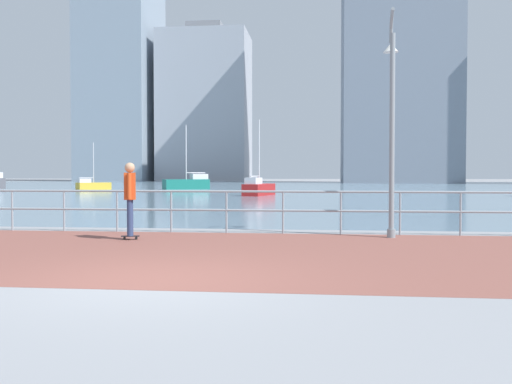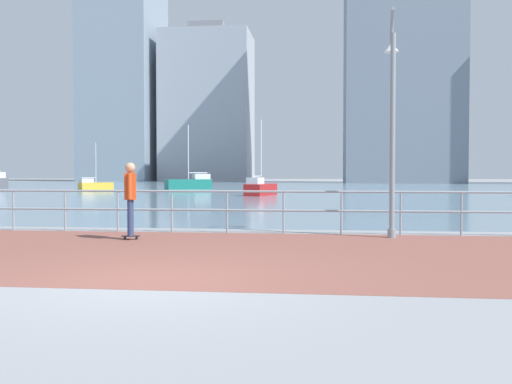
{
  "view_description": "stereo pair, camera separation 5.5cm",
  "coord_description": "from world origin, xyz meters",
  "px_view_note": "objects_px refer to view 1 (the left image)",
  "views": [
    {
      "loc": [
        2.27,
        -7.51,
        1.47
      ],
      "look_at": [
        1.01,
        3.78,
        1.1
      ],
      "focal_mm": 39.77,
      "sensor_mm": 36.0,
      "label": 1
    },
    {
      "loc": [
        2.32,
        -7.5,
        1.47
      ],
      "look_at": [
        1.01,
        3.78,
        1.1
      ],
      "focal_mm": 39.77,
      "sensor_mm": 36.0,
      "label": 2
    }
  ],
  "objects_px": {
    "sailboat_navy": "(92,185)",
    "skateboarder": "(130,193)",
    "sailboat_red": "(258,188)",
    "lamppost": "(392,111)",
    "sailboat_teal": "(188,183)"
  },
  "relations": [
    {
      "from": "lamppost",
      "to": "skateboarder",
      "type": "distance_m",
      "value": 6.24
    },
    {
      "from": "sailboat_red",
      "to": "sailboat_teal",
      "type": "distance_m",
      "value": 17.2
    },
    {
      "from": "lamppost",
      "to": "sailboat_navy",
      "type": "height_order",
      "value": "lamppost"
    },
    {
      "from": "sailboat_red",
      "to": "sailboat_teal",
      "type": "bearing_deg",
      "value": 119.11
    },
    {
      "from": "lamppost",
      "to": "sailboat_red",
      "type": "bearing_deg",
      "value": 103.13
    },
    {
      "from": "sailboat_red",
      "to": "sailboat_teal",
      "type": "relative_size",
      "value": 0.84
    },
    {
      "from": "skateboarder",
      "to": "sailboat_teal",
      "type": "bearing_deg",
      "value": 101.46
    },
    {
      "from": "skateboarder",
      "to": "sailboat_red",
      "type": "bearing_deg",
      "value": 89.73
    },
    {
      "from": "sailboat_navy",
      "to": "skateboarder",
      "type": "bearing_deg",
      "value": -66.41
    },
    {
      "from": "sailboat_red",
      "to": "lamppost",
      "type": "bearing_deg",
      "value": -76.87
    },
    {
      "from": "sailboat_navy",
      "to": "lamppost",
      "type": "bearing_deg",
      "value": -58.5
    },
    {
      "from": "sailboat_teal",
      "to": "sailboat_navy",
      "type": "relative_size",
      "value": 1.42
    },
    {
      "from": "lamppost",
      "to": "sailboat_navy",
      "type": "xyz_separation_m",
      "value": [
        -22.12,
        36.1,
        -2.49
      ]
    },
    {
      "from": "lamppost",
      "to": "sailboat_red",
      "type": "xyz_separation_m",
      "value": [
        -5.7,
        24.45,
        -2.42
      ]
    },
    {
      "from": "lamppost",
      "to": "skateboarder",
      "type": "height_order",
      "value": "lamppost"
    }
  ]
}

